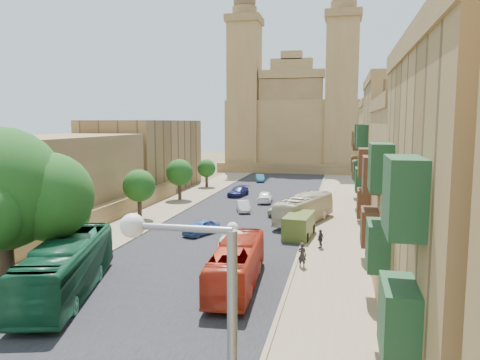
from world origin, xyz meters
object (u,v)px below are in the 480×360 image
at_px(red_truck, 233,251).
at_px(olive_pickup, 299,226).
at_px(car_blue_b, 260,178).
at_px(car_cream, 283,209).
at_px(church, 294,123).
at_px(car_blue_a, 201,227).
at_px(street_tree_b, 139,186).
at_px(bus_green_north, 67,267).
at_px(ficus_tree, 3,193).
at_px(street_tree_c, 179,173).
at_px(bus_cream_east, 304,209).
at_px(car_dkblue, 238,191).
at_px(car_white_b, 265,197).
at_px(street_tree_d, 207,168).
at_px(bus_red_east, 237,265).
at_px(pedestrian_a, 302,255).
at_px(pedestrian_c, 321,239).
at_px(street_tree_a, 73,214).
at_px(car_white_a, 243,206).

bearing_deg(red_truck, olive_pickup, 71.69).
bearing_deg(car_blue_b, car_cream, -89.04).
xyz_separation_m(church, car_blue_a, (-1.92, -59.71, -8.86)).
xyz_separation_m(street_tree_b, bus_green_north, (4.85, -20.41, -1.78)).
distance_m(street_tree_b, car_blue_b, 32.67).
distance_m(ficus_tree, street_tree_b, 20.13).
height_order(street_tree_b, street_tree_c, street_tree_c).
height_order(red_truck, car_cream, red_truck).
bearing_deg(bus_cream_east, car_dkblue, -37.02).
relative_size(ficus_tree, car_cream, 2.16).
height_order(car_cream, car_white_b, car_white_b).
bearing_deg(car_dkblue, car_blue_b, 98.58).
bearing_deg(car_cream, street_tree_b, 32.62).
bearing_deg(olive_pickup, car_cream, 105.55).
bearing_deg(church, street_tree_d, -108.09).
relative_size(bus_red_east, bus_cream_east, 1.00).
bearing_deg(car_cream, bus_green_north, 82.99).
distance_m(church, street_tree_b, 55.86).
bearing_deg(car_cream, car_white_b, -54.07).
relative_size(bus_cream_east, car_blue_a, 2.56).
bearing_deg(olive_pickup, pedestrian_a, -83.32).
relative_size(olive_pickup, pedestrian_c, 3.24).
bearing_deg(church, bus_cream_east, -82.99).
xyz_separation_m(church, bus_cream_east, (6.50, -52.83, -8.15)).
height_order(ficus_tree, street_tree_d, ficus_tree).
bearing_deg(car_white_b, ficus_tree, 67.68).
xyz_separation_m(street_tree_a, street_tree_d, (0.00, 36.00, 0.02)).
bearing_deg(street_tree_c, bus_red_east, -64.33).
xyz_separation_m(street_tree_b, bus_red_east, (14.00, -17.13, -2.02)).
distance_m(church, street_tree_d, 32.90).
bearing_deg(bus_red_east, bus_green_north, 15.91).
relative_size(bus_red_east, pedestrian_c, 6.44).
relative_size(ficus_tree, street_tree_c, 1.85).
bearing_deg(bus_green_north, olive_pickup, 38.98).
relative_size(street_tree_d, bus_green_north, 0.37).
xyz_separation_m(church, pedestrian_c, (8.49, -62.05, -8.76)).
bearing_deg(red_truck, street_tree_d, 108.85).
bearing_deg(car_dkblue, red_truck, -68.84).
bearing_deg(car_white_a, bus_cream_east, -48.97).
distance_m(pedestrian_a, pedestrian_c, 5.19).
distance_m(church, street_tree_c, 44.19).
height_order(olive_pickup, car_cream, olive_pickup).
xyz_separation_m(car_cream, car_white_b, (-3.08, 7.19, 0.10)).
bearing_deg(car_dkblue, pedestrian_c, -54.17).
relative_size(pedestrian_a, pedestrian_c, 1.12).
height_order(church, ficus_tree, church).
height_order(olive_pickup, car_blue_b, olive_pickup).
bearing_deg(street_tree_a, pedestrian_a, -1.75).
bearing_deg(olive_pickup, pedestrian_c, -59.95).
xyz_separation_m(olive_pickup, car_blue_a, (-8.42, -1.09, -0.30)).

